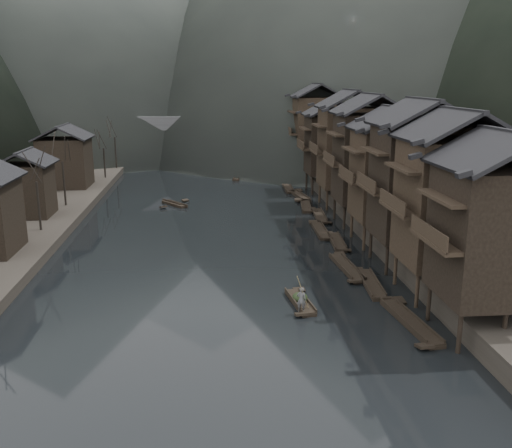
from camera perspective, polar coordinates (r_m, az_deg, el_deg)
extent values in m
plane|color=black|center=(43.39, -3.95, -7.22)|extent=(300.00, 300.00, 0.00)
cube|color=#2D2823|center=(89.13, 18.66, 3.90)|extent=(40.00, 200.00, 1.80)
cylinder|color=black|center=(36.44, 19.69, -10.21)|extent=(0.30, 0.30, 2.90)
cylinder|color=black|center=(40.48, 16.90, -7.48)|extent=(0.30, 0.30, 2.90)
cylinder|color=black|center=(37.64, 23.56, -9.79)|extent=(0.30, 0.30, 2.90)
cylinder|color=black|center=(41.56, 20.45, -7.21)|extent=(0.30, 0.30, 2.90)
cube|color=black|center=(38.08, 23.15, -0.87)|extent=(7.00, 6.00, 8.18)
cube|color=black|center=(36.48, 17.52, -1.66)|extent=(1.20, 5.70, 0.25)
cylinder|color=black|center=(42.38, 15.82, -6.40)|extent=(0.30, 0.30, 2.90)
cylinder|color=black|center=(46.63, 13.77, -4.35)|extent=(0.30, 0.30, 2.90)
cylinder|color=black|center=(43.42, 19.23, -6.17)|extent=(0.30, 0.30, 2.90)
cylinder|color=black|center=(47.57, 16.92, -4.20)|extent=(0.30, 0.30, 2.90)
cube|color=black|center=(44.08, 19.02, 2.08)|extent=(7.00, 6.00, 9.10)
cube|color=black|center=(42.72, 14.06, 1.44)|extent=(1.20, 5.70, 0.25)
cylinder|color=black|center=(48.61, 12.95, -3.53)|extent=(0.30, 0.30, 2.90)
cylinder|color=black|center=(52.99, 11.39, -1.96)|extent=(0.30, 0.30, 2.90)
cylinder|color=black|center=(49.51, 15.99, -3.40)|extent=(0.30, 0.30, 2.90)
cylinder|color=black|center=(53.82, 14.21, -1.86)|extent=(0.30, 0.30, 2.90)
cube|color=black|center=(50.39, 15.88, 4.05)|extent=(7.00, 6.00, 9.58)
cube|color=black|center=(49.20, 11.48, 3.51)|extent=(1.20, 5.70, 0.25)
cylinder|color=black|center=(55.02, 10.76, -1.32)|extent=(0.30, 0.30, 2.90)
cylinder|color=black|center=(59.49, 9.54, -0.08)|extent=(0.30, 0.30, 2.90)
cylinder|color=black|center=(55.82, 13.48, -1.24)|extent=(0.30, 0.30, 2.90)
cylinder|color=black|center=(60.23, 12.07, -0.02)|extent=(0.30, 0.30, 2.90)
cube|color=black|center=(56.97, 13.40, 4.85)|extent=(7.00, 6.00, 8.59)
cube|color=black|center=(55.92, 9.46, 4.42)|extent=(1.20, 5.70, 0.25)
cylinder|color=black|center=(62.50, 8.82, 0.65)|extent=(0.30, 0.30, 2.90)
cylinder|color=black|center=(67.05, 7.86, 1.62)|extent=(0.30, 0.30, 2.90)
cylinder|color=black|center=(63.20, 11.24, 0.70)|extent=(0.30, 0.30, 2.90)
cylinder|color=black|center=(67.70, 10.13, 1.66)|extent=(0.30, 0.30, 2.90)
cube|color=black|center=(64.46, 11.22, 6.48)|extent=(7.00, 6.00, 9.59)
cube|color=black|center=(63.53, 7.71, 6.08)|extent=(1.20, 5.70, 0.25)
cylinder|color=black|center=(71.05, 7.12, 2.37)|extent=(0.30, 0.30, 2.90)
cylinder|color=black|center=(75.66, 6.38, 3.13)|extent=(0.30, 0.30, 2.90)
cylinder|color=black|center=(71.67, 9.28, 2.40)|extent=(0.30, 0.30, 2.90)
cylinder|color=black|center=(76.24, 8.41, 3.15)|extent=(0.30, 0.30, 2.90)
cube|color=black|center=(73.06, 9.28, 7.56)|extent=(7.00, 6.00, 9.83)
cube|color=black|center=(72.25, 6.17, 7.20)|extent=(1.20, 5.70, 0.25)
cylinder|color=black|center=(80.67, 5.66, 3.85)|extent=(0.30, 0.30, 2.90)
cylinder|color=black|center=(85.32, 5.08, 4.43)|extent=(0.30, 0.30, 2.90)
cylinder|color=black|center=(81.22, 7.57, 3.86)|extent=(0.30, 0.30, 2.90)
cylinder|color=black|center=(85.83, 6.89, 4.45)|extent=(0.30, 0.30, 2.90)
cube|color=black|center=(82.82, 7.58, 7.86)|extent=(7.00, 6.00, 8.24)
cube|color=black|center=(82.10, 4.82, 7.59)|extent=(1.20, 5.70, 0.25)
cylinder|color=black|center=(92.32, 4.31, 5.21)|extent=(0.30, 0.30, 2.90)
cylinder|color=black|center=(97.00, 3.85, 5.66)|extent=(0.30, 0.30, 2.90)
cylinder|color=black|center=(92.79, 5.99, 5.22)|extent=(0.30, 0.30, 2.90)
cylinder|color=black|center=(97.45, 5.46, 5.67)|extent=(0.30, 0.30, 2.90)
cube|color=black|center=(94.41, 6.03, 9.34)|extent=(7.00, 6.00, 10.36)
cube|color=black|center=(93.78, 3.59, 9.04)|extent=(1.20, 5.70, 0.25)
cube|color=black|center=(68.41, -21.89, 3.37)|extent=(5.00, 5.00, 5.80)
cube|color=black|center=(85.49, -18.52, 6.01)|extent=(6.50, 6.50, 6.80)
cylinder|color=black|center=(61.33, -20.44, 1.94)|extent=(0.24, 0.24, 4.98)
cylinder|color=black|center=(72.50, -18.06, 4.07)|extent=(0.24, 0.24, 5.30)
cylinder|color=black|center=(91.86, -15.32, 6.07)|extent=(0.24, 0.24, 4.55)
cylinder|color=black|center=(101.21, -14.40, 7.06)|extent=(0.24, 0.24, 5.28)
cube|color=black|center=(39.92, 15.16, -9.46)|extent=(1.91, 7.62, 0.30)
cube|color=black|center=(39.85, 15.18, -9.22)|extent=(1.95, 7.47, 0.10)
cube|color=black|center=(43.11, 14.05, -7.36)|extent=(1.03, 1.02, 0.36)
cube|color=black|center=(36.69, 16.51, -11.51)|extent=(1.03, 1.02, 0.36)
cube|color=black|center=(46.19, 11.42, -5.91)|extent=(1.60, 6.68, 0.30)
cube|color=black|center=(46.13, 11.43, -5.70)|extent=(1.64, 6.55, 0.10)
cube|color=black|center=(48.95, 10.13, -4.51)|extent=(0.99, 0.88, 0.34)
cube|color=black|center=(43.39, 12.90, -7.15)|extent=(0.99, 0.88, 0.34)
cube|color=black|center=(49.71, 9.05, -4.33)|extent=(1.60, 7.38, 0.30)
cube|color=black|center=(49.66, 9.06, -4.14)|extent=(1.64, 7.24, 0.10)
cube|color=black|center=(52.96, 8.41, -2.97)|extent=(0.99, 0.96, 0.36)
cube|color=black|center=(46.40, 9.80, -5.56)|extent=(0.99, 0.96, 0.36)
cube|color=black|center=(57.25, 8.07, -1.78)|extent=(1.56, 6.30, 0.30)
cube|color=black|center=(57.20, 8.08, -1.61)|extent=(1.61, 6.17, 0.10)
cube|color=black|center=(59.96, 7.24, -0.87)|extent=(0.99, 0.84, 0.33)
cube|color=black|center=(54.48, 9.00, -2.50)|extent=(0.99, 0.84, 0.33)
cube|color=black|center=(61.30, 6.42, -0.65)|extent=(1.37, 7.03, 0.30)
cube|color=black|center=(61.26, 6.42, -0.48)|extent=(1.42, 6.89, 0.10)
cube|color=black|center=(64.43, 5.73, 0.24)|extent=(0.97, 0.89, 0.35)
cube|color=black|center=(58.13, 7.19, -1.36)|extent=(0.97, 0.89, 0.35)
cube|color=black|center=(67.75, 6.35, 0.81)|extent=(1.66, 7.10, 0.30)
cube|color=black|center=(67.71, 6.36, 0.95)|extent=(1.70, 6.97, 0.10)
cube|color=black|center=(70.89, 5.62, 1.55)|extent=(1.00, 0.94, 0.35)
cube|color=black|center=(64.58, 7.17, 0.23)|extent=(1.00, 0.94, 0.35)
cube|color=black|center=(72.92, 4.99, 1.81)|extent=(1.99, 7.28, 0.30)
cube|color=black|center=(72.88, 4.99, 1.95)|extent=(2.02, 7.15, 0.10)
cube|color=black|center=(76.13, 4.23, 2.47)|extent=(1.04, 0.99, 0.36)
cube|color=black|center=(69.67, 5.82, 1.32)|extent=(1.04, 0.99, 0.36)
cube|color=black|center=(79.19, 4.37, 2.83)|extent=(2.06, 7.61, 0.30)
cube|color=black|center=(79.15, 4.37, 2.96)|extent=(2.09, 7.47, 0.10)
cube|color=black|center=(82.71, 4.29, 3.42)|extent=(1.05, 1.03, 0.36)
cube|color=black|center=(75.62, 4.45, 2.38)|extent=(1.05, 1.03, 0.36)
cube|color=black|center=(83.96, 3.26, 3.51)|extent=(1.33, 5.95, 0.30)
cube|color=black|center=(83.92, 3.26, 3.63)|extent=(1.38, 5.83, 0.10)
cube|color=black|center=(86.67, 2.92, 3.95)|extent=(0.96, 0.77, 0.32)
cube|color=black|center=(81.20, 3.62, 3.23)|extent=(0.96, 0.77, 0.32)
cube|color=black|center=(91.33, 2.60, 4.40)|extent=(1.61, 6.29, 0.30)
cube|color=black|center=(91.30, 2.60, 4.51)|extent=(1.66, 6.17, 0.10)
cube|color=black|center=(94.18, 2.21, 4.80)|extent=(1.00, 0.84, 0.33)
cube|color=black|center=(88.44, 3.01, 4.16)|extent=(1.00, 0.84, 0.33)
cube|color=black|center=(95.69, 2.37, 4.86)|extent=(1.26, 6.93, 0.30)
cube|color=black|center=(95.66, 2.38, 4.97)|extent=(1.31, 6.79, 0.10)
cube|color=black|center=(98.90, 2.09, 5.26)|extent=(0.95, 0.87, 0.35)
cube|color=black|center=(92.44, 2.68, 4.61)|extent=(0.95, 0.87, 0.35)
cube|color=black|center=(101.80, 1.79, 5.44)|extent=(1.60, 6.21, 0.30)
cube|color=black|center=(101.78, 1.79, 5.54)|extent=(1.65, 6.09, 0.10)
cube|color=black|center=(104.64, 1.47, 5.77)|extent=(0.99, 0.83, 0.33)
cube|color=black|center=(98.93, 2.13, 5.26)|extent=(0.99, 0.83, 0.33)
cube|color=black|center=(74.56, -8.15, 2.00)|extent=(3.54, 4.37, 0.30)
cube|color=black|center=(74.53, -8.15, 2.13)|extent=(3.52, 4.33, 0.10)
cube|color=black|center=(76.25, -7.10, 2.42)|extent=(1.03, 0.97, 0.29)
cube|color=black|center=(72.85, -9.25, 1.78)|extent=(1.03, 0.97, 0.29)
cube|color=black|center=(93.64, -1.62, 4.66)|extent=(2.68, 5.13, 0.30)
cube|color=black|center=(93.61, -1.63, 4.77)|extent=(2.69, 5.05, 0.10)
cube|color=black|center=(95.84, -2.21, 4.96)|extent=(1.02, 0.89, 0.30)
cube|color=black|center=(91.41, -1.02, 4.51)|extent=(1.02, 0.89, 0.30)
cube|color=black|center=(102.35, -0.89, 5.50)|extent=(3.19, 4.69, 0.30)
cube|color=black|center=(102.33, -0.89, 5.60)|extent=(3.19, 4.63, 0.10)
cube|color=black|center=(104.25, -1.59, 5.73)|extent=(1.03, 0.94, 0.30)
cube|color=black|center=(100.43, -0.17, 5.41)|extent=(1.03, 0.94, 0.30)
cube|color=black|center=(116.32, -2.62, 6.55)|extent=(2.05, 4.66, 0.30)
cube|color=black|center=(116.29, -2.63, 6.64)|extent=(2.08, 4.58, 0.10)
cube|color=black|center=(118.38, -2.92, 6.76)|extent=(0.96, 0.76, 0.29)
cube|color=black|center=(114.22, -2.32, 6.48)|extent=(0.96, 0.76, 0.29)
cube|color=#4C4C4F|center=(112.69, -4.74, 9.88)|extent=(40.00, 6.00, 1.60)
cube|color=#4C4C4F|center=(109.90, -4.75, 10.44)|extent=(40.00, 0.50, 1.00)
cube|color=#4C4C4F|center=(115.29, -4.76, 10.62)|extent=(40.00, 0.50, 1.00)
cube|color=#4C4C4F|center=(113.87, -11.82, 7.65)|extent=(3.20, 6.00, 6.40)
cube|color=#4C4C4F|center=(113.14, -7.00, 7.80)|extent=(3.20, 6.00, 6.40)
cube|color=#4C4C4F|center=(113.18, -2.40, 7.90)|extent=(3.20, 6.00, 6.40)
cube|color=#4C4C4F|center=(114.00, 2.42, 7.94)|extent=(3.20, 6.00, 6.40)
cube|color=black|center=(41.89, 4.43, -7.81)|extent=(1.62, 4.89, 0.30)
cube|color=black|center=(41.83, 4.43, -7.58)|extent=(1.66, 4.80, 0.10)
cube|color=black|center=(43.98, 4.31, -6.51)|extent=(0.95, 0.70, 0.30)
cube|color=black|center=(39.72, 4.56, -8.88)|extent=(0.95, 0.70, 0.30)
ellipsoid|color=black|center=(41.88, 4.43, -6.89)|extent=(1.15, 1.50, 0.69)
imported|color=#5B5B5D|center=(39.76, 4.57, -7.22)|extent=(0.75, 0.59, 1.80)
cylinder|color=#8C7A51|center=(38.90, 4.93, -3.55)|extent=(1.36, 1.40, 3.53)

